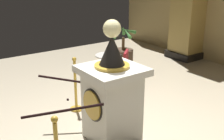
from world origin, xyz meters
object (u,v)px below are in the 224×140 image
object	(u,v)px
pedestal_clock	(112,96)
potted_palm_left	(123,54)
cafe_table	(108,66)
stanchion_near	(76,92)
cafe_chair_red	(121,69)

from	to	relation	value
pedestal_clock	potted_palm_left	size ratio (longest dim) A/B	1.65
potted_palm_left	cafe_table	distance (m)	1.56
stanchion_near	cafe_chair_red	bearing A→B (deg)	92.08
potted_palm_left	cafe_chair_red	bearing A→B (deg)	-39.15
stanchion_near	cafe_table	xyz separation A→B (m)	(-0.64, 1.19, 0.10)
pedestal_clock	potted_palm_left	world-z (taller)	pedestal_clock
stanchion_near	potted_palm_left	size ratio (longest dim) A/B	0.92
pedestal_clock	cafe_chair_red	xyz separation A→B (m)	(-1.21, 1.12, -0.15)
pedestal_clock	potted_palm_left	bearing A→B (deg)	139.31
stanchion_near	cafe_chair_red	size ratio (longest dim) A/B	1.08
potted_palm_left	pedestal_clock	bearing A→B (deg)	-40.69
stanchion_near	potted_palm_left	xyz separation A→B (m)	(-1.64, 2.39, -0.05)
potted_palm_left	cafe_table	bearing A→B (deg)	-50.48
stanchion_near	cafe_chair_red	world-z (taller)	stanchion_near
cafe_table	pedestal_clock	bearing A→B (deg)	-33.74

